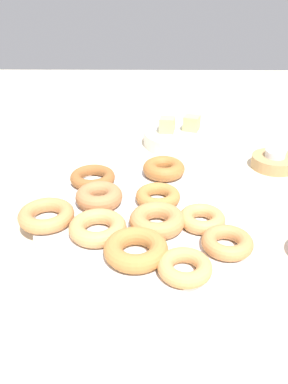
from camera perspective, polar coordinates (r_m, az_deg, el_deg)
The scene contains 18 objects.
ground_plane at distance 0.67m, azimuth -0.03°, elevation -4.75°, with size 2.40×2.40×0.00m, color beige.
donut_plate at distance 0.67m, azimuth -0.03°, elevation -4.15°, with size 0.37×0.37×0.02m, color silver.
donut_0 at distance 0.70m, azimuth 2.07°, elevation -0.63°, with size 0.08×0.08×0.02m, color #BC7A3D.
donut_1 at distance 0.57m, azimuth -1.20°, elevation -8.44°, with size 0.09×0.09×0.03m, color #BC7A3D.
donut_2 at distance 0.63m, azimuth 1.95°, elevation -4.18°, with size 0.09×0.09×0.03m, color #C6844C.
donut_3 at distance 0.64m, azimuth 8.56°, elevation -3.92°, with size 0.08×0.08×0.02m, color tan.
donut_4 at distance 0.66m, azimuth -14.22°, elevation -3.34°, with size 0.09×0.09×0.02m, color #C6844C.
donut_5 at distance 0.62m, azimuth -6.85°, elevation -5.24°, with size 0.09×0.09×0.03m, color tan.
donut_6 at distance 0.79m, azimuth 2.93°, elevation 3.47°, with size 0.09×0.09×0.03m, color #AD6B33.
donut_7 at distance 0.54m, azimuth 6.03°, elevation -10.97°, with size 0.08×0.08×0.02m, color tan.
donut_8 at distance 0.77m, azimuth -7.58°, elevation 2.16°, with size 0.09×0.09×0.02m, color #995B2D.
donut_9 at distance 0.69m, azimuth -6.65°, elevation -0.65°, with size 0.08×0.08×0.03m, color #B27547.
donut_10 at distance 0.60m, azimuth 12.18°, elevation -7.27°, with size 0.08×0.08×0.02m, color #C6844C.
candle_holder at distance 0.91m, azimuth 18.62°, elevation 4.22°, with size 0.10×0.10×0.03m, color tan.
tealight at distance 0.90m, azimuth 18.83°, elevation 5.41°, with size 0.04×0.04×0.01m, color silver.
fruit_bowl at distance 0.98m, azimuth 5.19°, elevation 7.90°, with size 0.18×0.18×0.03m, color silver.
melon_chunk_left at distance 0.97m, azimuth 3.44°, elevation 9.86°, with size 0.04×0.04×0.04m, color #DBD67A.
melon_chunk_right at distance 0.98m, azimuth 7.05°, elevation 10.06°, with size 0.04×0.04×0.04m, color #DBD67A.
Camera 1 is at (0.01, -0.55, 0.38)m, focal length 36.14 mm.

